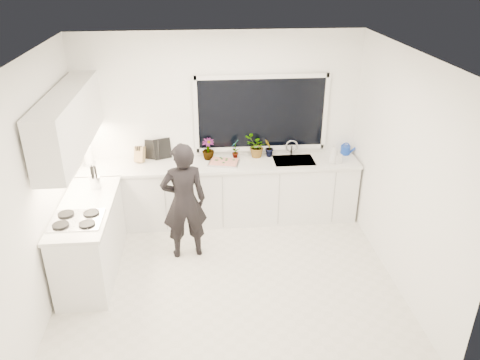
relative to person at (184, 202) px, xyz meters
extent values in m
cube|color=beige|center=(0.52, -0.59, -0.80)|extent=(4.00, 3.50, 0.02)
cube|color=white|center=(0.52, 1.17, 0.56)|extent=(4.00, 0.02, 2.70)
cube|color=white|center=(-1.49, -0.59, 0.56)|extent=(0.02, 3.50, 2.70)
cube|color=white|center=(2.53, -0.59, 0.56)|extent=(0.02, 3.50, 2.70)
cube|color=white|center=(0.52, -0.59, 1.92)|extent=(4.00, 3.50, 0.02)
cube|color=black|center=(1.12, 1.14, 0.76)|extent=(1.80, 0.02, 1.00)
cube|color=white|center=(0.52, 0.86, -0.35)|extent=(3.92, 0.58, 0.88)
cube|color=white|center=(-1.15, -0.24, -0.35)|extent=(0.58, 1.60, 0.88)
cube|color=silver|center=(0.52, 0.85, 0.11)|extent=(3.94, 0.62, 0.04)
cube|color=silver|center=(-1.15, -0.24, 0.11)|extent=(0.62, 1.60, 0.04)
cube|color=white|center=(-1.27, 0.11, 1.06)|extent=(0.34, 2.10, 0.70)
cube|color=silver|center=(1.57, 0.86, 0.08)|extent=(0.58, 0.42, 0.14)
cylinder|color=silver|center=(1.57, 1.06, 0.24)|extent=(0.03, 0.03, 0.22)
cube|color=black|center=(-1.17, -0.59, 0.15)|extent=(0.56, 0.48, 0.03)
imported|color=black|center=(0.00, 0.00, 0.00)|extent=(0.62, 0.46, 1.57)
cube|color=silver|center=(0.56, 0.83, 0.15)|extent=(0.47, 0.39, 0.03)
cube|color=#A81616|center=(0.56, 0.83, 0.16)|extent=(0.43, 0.35, 0.01)
cylinder|color=#1237AB|center=(2.37, 1.02, 0.20)|extent=(0.18, 0.18, 0.13)
cylinder|color=white|center=(-1.33, 0.96, 0.26)|extent=(0.13, 0.13, 0.26)
cube|color=#9F7D4A|center=(-0.63, 1.00, 0.24)|extent=(0.15, 0.13, 0.22)
cylinder|color=#BABABF|center=(-1.11, 0.21, 0.21)|extent=(0.17, 0.17, 0.16)
cube|color=black|center=(-0.46, 1.10, 0.27)|extent=(0.22, 0.09, 0.28)
cube|color=black|center=(-0.31, 1.10, 0.28)|extent=(0.24, 0.11, 0.30)
imported|color=#26662D|center=(0.34, 1.02, 0.29)|extent=(0.18, 0.18, 0.31)
imported|color=#26662D|center=(0.73, 1.02, 0.28)|extent=(0.16, 0.18, 0.29)
imported|color=#26662D|center=(1.04, 1.02, 0.30)|extent=(0.40, 0.39, 0.33)
imported|color=#26662D|center=(1.23, 1.02, 0.27)|extent=(0.17, 0.18, 0.27)
imported|color=#D8BF66|center=(2.10, 0.71, 0.27)|extent=(0.15, 0.15, 0.28)
imported|color=#D8BF66|center=(2.16, 0.71, 0.23)|extent=(0.11, 0.12, 0.20)
camera|label=1|loc=(0.24, -5.22, 2.82)|focal=35.00mm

